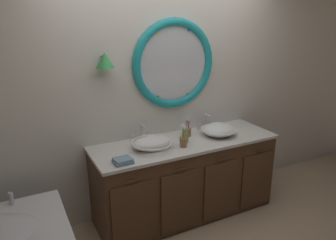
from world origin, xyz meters
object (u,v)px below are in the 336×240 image
at_px(sink_basin_right, 219,130).
at_px(folded_hand_towel, 123,161).
at_px(toothbrush_holder_left, 183,141).
at_px(sink_basin_left, 152,143).
at_px(soap_dispenser, 185,135).
at_px(toothbrush_holder_right, 187,131).

xyz_separation_m(sink_basin_right, folded_hand_towel, (-1.15, -0.18, -0.04)).
xyz_separation_m(sink_basin_right, toothbrush_holder_left, (-0.50, -0.10, -0.00)).
relative_size(sink_basin_left, soap_dispenser, 2.36).
bearing_deg(toothbrush_holder_right, soap_dispenser, -126.77).
height_order(sink_basin_left, soap_dispenser, soap_dispenser).
xyz_separation_m(toothbrush_holder_left, toothbrush_holder_right, (0.18, 0.23, -0.01)).
distance_m(toothbrush_holder_right, soap_dispenser, 0.18).
bearing_deg(sink_basin_right, sink_basin_left, -180.00).
distance_m(toothbrush_holder_left, folded_hand_towel, 0.66).
height_order(toothbrush_holder_left, soap_dispenser, toothbrush_holder_left).
bearing_deg(soap_dispenser, sink_basin_left, 178.96).
xyz_separation_m(toothbrush_holder_left, folded_hand_towel, (-0.65, -0.08, -0.04)).
xyz_separation_m(sink_basin_left, toothbrush_holder_right, (0.47, 0.13, -0.01)).
distance_m(toothbrush_holder_left, toothbrush_holder_right, 0.30).
height_order(toothbrush_holder_right, folded_hand_towel, toothbrush_holder_right).
bearing_deg(sink_basin_left, toothbrush_holder_left, -18.99).
distance_m(sink_basin_left, folded_hand_towel, 0.40).
xyz_separation_m(toothbrush_holder_right, soap_dispenser, (-0.11, -0.14, 0.02)).
xyz_separation_m(sink_basin_left, toothbrush_holder_left, (0.29, -0.10, 0.00)).
bearing_deg(sink_basin_right, toothbrush_holder_left, -168.59).
bearing_deg(folded_hand_towel, toothbrush_holder_right, 20.48).
bearing_deg(toothbrush_holder_left, sink_basin_right, 11.41).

